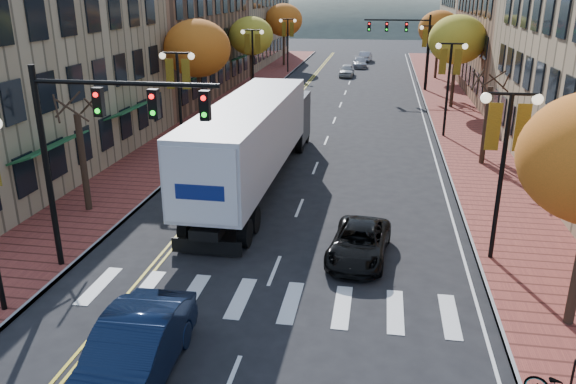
% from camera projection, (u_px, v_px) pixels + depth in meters
% --- Properties ---
extents(ground, '(200.00, 200.00, 0.00)m').
position_uv_depth(ground, '(248.00, 337.00, 15.74)').
color(ground, black).
rests_on(ground, ground).
extents(sidewalk_left, '(4.00, 85.00, 0.15)m').
position_uv_depth(sidewalk_left, '(232.00, 104.00, 47.25)').
color(sidewalk_left, brown).
rests_on(sidewalk_left, ground).
extents(sidewalk_right, '(4.00, 85.00, 0.15)m').
position_uv_depth(sidewalk_right, '(452.00, 111.00, 44.48)').
color(sidewalk_right, brown).
rests_on(sidewalk_right, ground).
extents(building_left_mid, '(12.00, 24.00, 11.00)m').
position_uv_depth(building_left_mid, '(153.00, 33.00, 49.87)').
color(building_left_mid, brown).
rests_on(building_left_mid, ground).
extents(building_left_far, '(12.00, 26.00, 9.50)m').
position_uv_depth(building_left_far, '(227.00, 25.00, 73.32)').
color(building_left_far, '#9E8966').
rests_on(building_left_far, ground).
extents(building_right_mid, '(15.00, 24.00, 10.00)m').
position_uv_depth(building_right_mid, '(556.00, 39.00, 50.16)').
color(building_right_mid, brown).
rests_on(building_right_mid, ground).
extents(building_right_far, '(15.00, 20.00, 11.00)m').
position_uv_depth(building_right_far, '(507.00, 20.00, 70.39)').
color(building_right_far, '#9E8966').
rests_on(building_right_far, ground).
extents(tree_left_a, '(0.28, 0.28, 4.20)m').
position_uv_depth(tree_left_a, '(83.00, 163.00, 23.78)').
color(tree_left_a, '#382619').
rests_on(tree_left_a, sidewalk_left).
extents(tree_left_b, '(4.48, 4.48, 7.21)m').
position_uv_depth(tree_left_b, '(197.00, 49.00, 37.53)').
color(tree_left_b, '#382619').
rests_on(tree_left_b, sidewalk_left).
extents(tree_left_c, '(4.16, 4.16, 6.69)m').
position_uv_depth(tree_left_c, '(251.00, 36.00, 52.51)').
color(tree_left_c, '#382619').
rests_on(tree_left_c, sidewalk_left).
extents(tree_left_d, '(4.61, 4.61, 7.42)m').
position_uv_depth(tree_left_d, '(284.00, 20.00, 69.02)').
color(tree_left_d, '#382619').
rests_on(tree_left_d, sidewalk_left).
extents(tree_right_b, '(0.28, 0.28, 4.20)m').
position_uv_depth(tree_right_b, '(486.00, 126.00, 30.29)').
color(tree_right_b, '#382619').
rests_on(tree_right_b, sidewalk_right).
extents(tree_right_c, '(4.48, 4.48, 7.21)m').
position_uv_depth(tree_right_c, '(457.00, 40.00, 44.04)').
color(tree_right_c, '#382619').
rests_on(tree_right_c, sidewalk_right).
extents(tree_right_d, '(4.35, 4.35, 7.00)m').
position_uv_depth(tree_right_d, '(439.00, 29.00, 58.94)').
color(tree_right_d, '#382619').
rests_on(tree_right_d, sidewalk_right).
extents(lamp_left_b, '(1.96, 0.36, 6.05)m').
position_uv_depth(lamp_left_b, '(179.00, 85.00, 30.27)').
color(lamp_left_b, black).
rests_on(lamp_left_b, ground).
extents(lamp_left_c, '(1.96, 0.36, 6.05)m').
position_uv_depth(lamp_left_c, '(253.00, 51.00, 46.97)').
color(lamp_left_c, black).
rests_on(lamp_left_c, ground).
extents(lamp_left_d, '(1.96, 0.36, 6.05)m').
position_uv_depth(lamp_left_d, '(288.00, 35.00, 63.67)').
color(lamp_left_d, black).
rests_on(lamp_left_d, ground).
extents(lamp_right_a, '(1.96, 0.36, 6.05)m').
position_uv_depth(lamp_right_a, '(505.00, 145.00, 18.69)').
color(lamp_right_a, black).
rests_on(lamp_right_a, ground).
extents(lamp_right_b, '(1.96, 0.36, 6.05)m').
position_uv_depth(lamp_right_b, '(449.00, 71.00, 35.39)').
color(lamp_right_b, black).
rests_on(lamp_right_b, ground).
extents(lamp_right_c, '(1.96, 0.36, 6.05)m').
position_uv_depth(lamp_right_c, '(429.00, 45.00, 52.09)').
color(lamp_right_c, black).
rests_on(lamp_right_c, ground).
extents(traffic_mast_near, '(6.10, 0.35, 7.00)m').
position_uv_depth(traffic_mast_near, '(97.00, 133.00, 17.69)').
color(traffic_mast_near, black).
rests_on(traffic_mast_near, ground).
extents(traffic_mast_far, '(6.10, 0.34, 7.00)m').
position_uv_depth(traffic_mast_far, '(408.00, 38.00, 52.18)').
color(traffic_mast_far, black).
rests_on(traffic_mast_far, ground).
extents(semi_truck, '(3.03, 17.63, 4.40)m').
position_uv_depth(semi_truck, '(257.00, 134.00, 27.19)').
color(semi_truck, black).
rests_on(semi_truck, ground).
extents(navy_sedan, '(1.92, 5.10, 1.66)m').
position_uv_depth(navy_sedan, '(133.00, 353.00, 13.70)').
color(navy_sedan, black).
rests_on(navy_sedan, ground).
extents(black_suv, '(2.38, 4.46, 1.19)m').
position_uv_depth(black_suv, '(359.00, 243.00, 20.16)').
color(black_suv, black).
rests_on(black_suv, ground).
extents(car_far_white, '(1.61, 3.90, 1.32)m').
position_uv_depth(car_far_white, '(347.00, 70.00, 62.53)').
color(car_far_white, silver).
rests_on(car_far_white, ground).
extents(car_far_silver, '(1.94, 4.26, 1.21)m').
position_uv_depth(car_far_silver, '(360.00, 63.00, 69.59)').
color(car_far_silver, '#9E9FA5').
rests_on(car_far_silver, ground).
extents(car_far_oncoming, '(1.76, 4.10, 1.31)m').
position_uv_depth(car_far_oncoming, '(365.00, 57.00, 75.32)').
color(car_far_oncoming, '#A1A2A9').
rests_on(car_far_oncoming, ground).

